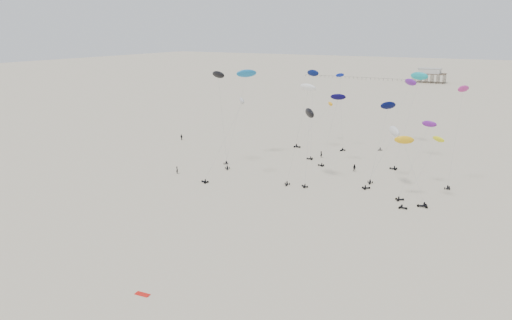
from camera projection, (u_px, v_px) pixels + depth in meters
The scene contains 25 objects.
ground_plane at pixel (385, 117), 210.75m from camera, with size 900.00×900.00×0.00m, color beige.
pavilion_main at pixel (429, 76), 341.06m from camera, with size 21.00×13.00×9.80m.
pier_fence at pixel (355, 78), 366.38m from camera, with size 80.20×0.20×1.50m.
rig_0 at pixel (384, 123), 118.77m from camera, with size 4.64×7.57×19.54m.
rig_1 at pixel (458, 121), 114.13m from camera, with size 3.03×6.89×23.85m.
rig_2 at pixel (231, 124), 120.51m from camera, with size 8.39×11.19×20.86m.
rig_3 at pixel (341, 110), 150.72m from camera, with size 4.95×5.08×23.37m.
rig_4 at pixel (305, 102), 115.96m from camera, with size 6.42×7.43×24.19m.
rig_5 at pixel (420, 146), 112.85m from camera, with size 5.44×15.74×19.44m.
rig_6 at pixel (220, 92), 130.21m from camera, with size 7.37×5.12×25.76m.
rig_7 at pixel (427, 161), 104.82m from camera, with size 7.17×11.34×15.83m.
rig_8 at pixel (245, 81), 139.45m from camera, with size 5.96×14.25×25.90m.
rig_9 at pixel (335, 111), 134.07m from camera, with size 5.38×6.91×19.47m.
rig_10 at pixel (410, 161), 105.81m from camera, with size 9.12×5.81×14.24m.
rig_11 at pixel (313, 125), 159.36m from camera, with size 7.94×16.41×18.52m.
rig_13 at pixel (312, 89), 146.02m from camera, with size 7.59×12.69×25.23m.
rig_15 at pixel (407, 90), 156.37m from camera, with size 8.38×16.93×23.00m.
rig_16 at pixel (391, 138), 114.80m from camera, with size 7.93×8.76×14.80m.
rig_17 at pixel (309, 120), 120.22m from camera, with size 5.83×10.96×18.06m.
rig_18 at pixel (415, 92), 135.14m from camera, with size 5.80×15.03×25.93m.
spectator_0 at pixel (177, 174), 128.40m from camera, with size 0.83×0.57×2.27m, color black.
spectator_1 at pixel (354, 171), 130.38m from camera, with size 1.09×0.64×2.24m, color black.
spectator_2 at pixel (182, 140), 166.96m from camera, with size 1.37×0.74×2.31m, color black.
spectator_3 at pixel (321, 158), 144.35m from camera, with size 0.82×0.56×2.26m, color black.
grounded_kite_a at pixel (142, 295), 70.17m from camera, with size 2.20×0.90×0.08m, color red.
Camera 1 is at (53.74, -8.59, 36.32)m, focal length 35.00 mm.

